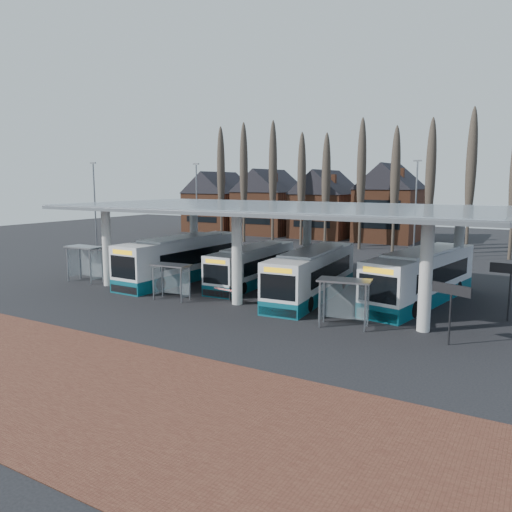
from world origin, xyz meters
The scene contains 18 objects.
ground centered at (0.00, 0.00, 0.00)m, with size 140.00×140.00×0.00m, color black.
brick_strip centered at (0.00, -12.00, 0.01)m, with size 70.00×10.00×0.03m, color brown.
station_canopy centered at (0.00, 8.00, 5.68)m, with size 32.00×16.00×6.34m.
poplar_row centered at (0.00, 33.00, 8.78)m, with size 45.10×1.10×14.50m.
townhouse_row centered at (-15.75, 44.00, 5.94)m, with size 36.80×10.30×12.25m.
lamp_post_a centered at (-18.00, 22.00, 5.34)m, with size 0.80×0.16×10.17m.
lamp_post_b centered at (6.00, 26.00, 5.34)m, with size 0.80×0.16×10.17m.
lamp_post_d centered at (-26.00, 14.00, 5.34)m, with size 0.80×0.16×10.17m.
bus_0 centered at (-8.36, 7.27, 1.71)m, with size 3.11×13.09×3.62m.
bus_1 centered at (-2.49, 8.70, 1.43)m, with size 2.84×11.00×3.03m.
bus_2 centered at (3.45, 6.93, 1.60)m, with size 3.55×12.35×3.38m.
bus_3 centered at (10.37, 9.28, 1.67)m, with size 4.87×13.03×3.54m.
shelter_0 centered at (-14.77, 2.82, 2.10)m, with size 3.12×1.57×2.89m.
shelter_1 centered at (-4.62, 1.44, 1.79)m, with size 2.76×1.56×2.46m.
shelter_2 centered at (7.94, 1.20, 1.97)m, with size 3.12×1.95×2.70m.
info_sign_0 centered at (13.61, 0.72, 2.59)m, with size 1.96×0.90×3.09m.
info_sign_1 centered at (15.82, 7.04, 2.84)m, with size 2.28×0.22×3.38m.
barrier centered at (-0.83, 2.53, 0.80)m, with size 2.06×0.69×1.03m.
Camera 1 is at (17.43, -24.74, 8.03)m, focal length 35.00 mm.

